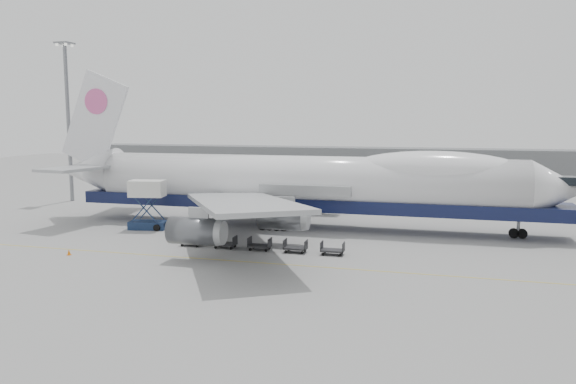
% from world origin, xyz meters
% --- Properties ---
extents(ground, '(260.00, 260.00, 0.00)m').
position_xyz_m(ground, '(0.00, 0.00, 0.00)').
color(ground, gray).
rests_on(ground, ground).
extents(apron_line, '(60.00, 0.15, 0.01)m').
position_xyz_m(apron_line, '(0.00, -6.00, 0.01)').
color(apron_line, gold).
rests_on(apron_line, ground).
extents(hangar, '(110.00, 8.00, 7.00)m').
position_xyz_m(hangar, '(-10.00, 70.00, 3.50)').
color(hangar, slate).
rests_on(hangar, ground).
extents(floodlight_mast, '(2.40, 2.40, 25.43)m').
position_xyz_m(floodlight_mast, '(-42.00, 24.00, 14.27)').
color(floodlight_mast, slate).
rests_on(floodlight_mast, ground).
extents(airliner, '(67.00, 55.30, 19.98)m').
position_xyz_m(airliner, '(0.64, 12.00, 5.62)').
color(airliner, white).
rests_on(airliner, ground).
extents(catering_truck, '(4.79, 3.64, 5.99)m').
position_xyz_m(catering_truck, '(-18.03, 5.87, 3.42)').
color(catering_truck, '#182849').
rests_on(catering_truck, ground).
extents(traffic_cone, '(0.40, 0.40, 0.59)m').
position_xyz_m(traffic_cone, '(-19.04, -8.10, 0.28)').
color(traffic_cone, orange).
rests_on(traffic_cone, ground).
extents(dolly_0, '(2.30, 1.35, 1.30)m').
position_xyz_m(dolly_0, '(-9.01, -1.17, 0.53)').
color(dolly_0, '#2D2D30').
rests_on(dolly_0, ground).
extents(dolly_1, '(2.30, 1.35, 1.30)m').
position_xyz_m(dolly_1, '(-5.21, -1.17, 0.53)').
color(dolly_1, '#2D2D30').
rests_on(dolly_1, ground).
extents(dolly_2, '(2.30, 1.35, 1.30)m').
position_xyz_m(dolly_2, '(-1.41, -1.17, 0.53)').
color(dolly_2, '#2D2D30').
rests_on(dolly_2, ground).
extents(dolly_3, '(2.30, 1.35, 1.30)m').
position_xyz_m(dolly_3, '(2.39, -1.17, 0.53)').
color(dolly_3, '#2D2D30').
rests_on(dolly_3, ground).
extents(dolly_4, '(2.30, 1.35, 1.30)m').
position_xyz_m(dolly_4, '(6.19, -1.17, 0.53)').
color(dolly_4, '#2D2D30').
rests_on(dolly_4, ground).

